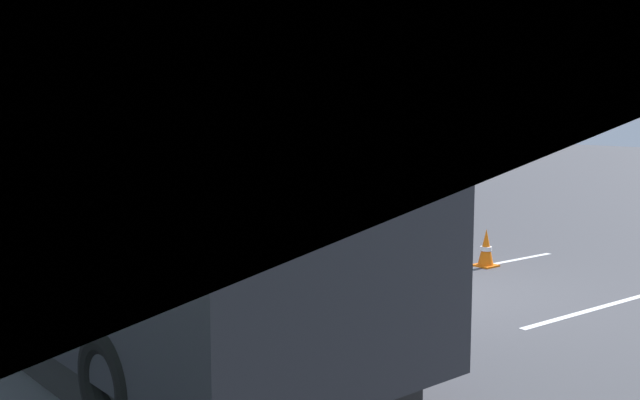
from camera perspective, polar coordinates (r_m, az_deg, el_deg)
ground_plane at (r=10.98m, az=7.09°, el=-6.92°), size 80.00×80.00×0.00m
tour_bus at (r=9.87m, az=-18.65°, el=0.89°), size 10.68×2.71×3.25m
spectator_far_left at (r=9.85m, az=-2.17°, el=-2.57°), size 0.57×0.32×1.68m
spectator_left at (r=10.75m, az=-5.64°, el=-1.65°), size 0.57×0.33×1.72m
spectator_centre at (r=11.61m, az=-10.46°, el=-1.08°), size 0.57×0.39×1.72m
spectator_right at (r=12.82m, az=-12.76°, el=-0.21°), size 0.58×0.33×1.78m
parked_motorcycle_silver at (r=8.85m, az=-1.06°, el=-7.08°), size 2.05×0.58×0.99m
stunt_motorcycle at (r=14.99m, az=6.21°, el=0.93°), size 1.86×0.75×1.89m
traffic_cone at (r=12.87m, az=12.41°, el=-3.58°), size 0.34×0.34×0.63m
bay_line_a at (r=11.29m, az=22.11°, el=-7.00°), size 0.27×4.54×0.01m
bay_line_b at (r=12.73m, az=11.42°, el=-5.05°), size 0.26×4.12×0.01m
bay_line_c at (r=14.54m, az=3.19°, el=-3.42°), size 0.27×4.36×0.01m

